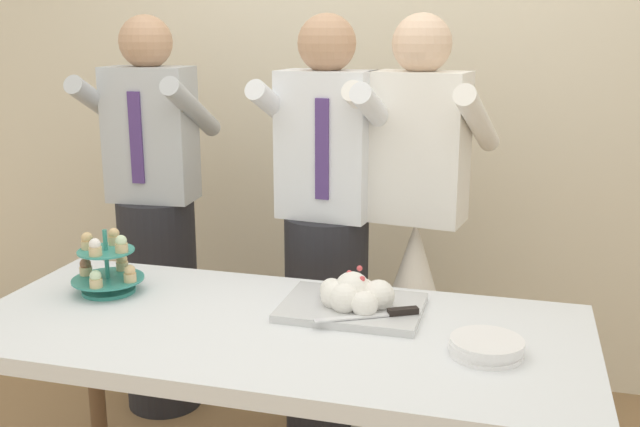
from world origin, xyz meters
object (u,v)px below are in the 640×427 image
Objects in this scene: dessert_table at (274,348)px; person_bride at (413,306)px; main_cake_tray at (354,299)px; person_guest at (157,240)px; cupcake_stand at (107,268)px; person_groom at (326,260)px; plate_stack at (486,347)px.

person_bride is (0.30, 0.74, -0.12)m from dessert_table.
person_guest is at bearing 147.36° from main_cake_tray.
main_cake_tray is (0.80, 0.05, -0.04)m from cupcake_stand.
dessert_table is 4.29× the size of main_cake_tray.
person_groom reaches higher than cupcake_stand.
person_groom is (-0.63, 0.75, -0.05)m from plate_stack.
person_guest is at bearing 149.07° from plate_stack.
plate_stack is 0.87m from person_bride.
main_cake_tray is at bearing 3.24° from cupcake_stand.
person_groom is 1.00× the size of person_guest.
person_guest is (-0.19, 0.68, -0.11)m from cupcake_stand.
cupcake_stand is 0.14× the size of person_guest.
plate_stack is 0.12× the size of person_bride.
main_cake_tray is 0.25× the size of person_groom.
person_bride and person_guest have the same top height.
cupcake_stand reaches higher than main_cake_tray.
main_cake_tray is 1.18m from person_guest.
dessert_table is 1.08× the size of person_bride.
person_bride is 1.00× the size of person_guest.
person_bride is 1.10m from person_guest.
person_groom is 1.00× the size of person_bride.
main_cake_tray is 0.45m from plate_stack.
person_bride is at bearing 110.90° from plate_stack.
main_cake_tray is 0.25× the size of person_bride.
person_groom is at bearing 130.03° from plate_stack.
dessert_table is 0.61m from plate_stack.
person_bride reaches higher than main_cake_tray.
cupcake_stand is at bearing 169.81° from dessert_table.
cupcake_stand is at bearing -176.76° from main_cake_tray.
person_guest reaches higher than dessert_table.
person_groom and person_guest have the same top height.
plate_stack is 0.12× the size of person_guest.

